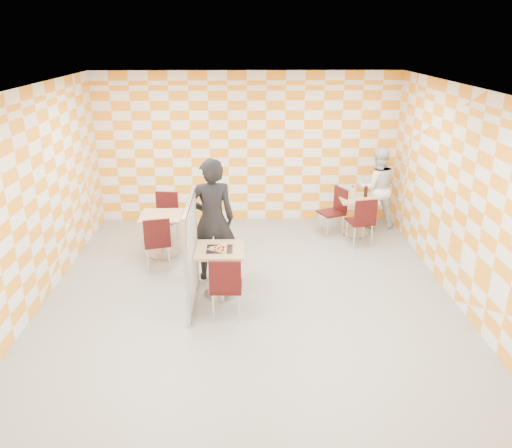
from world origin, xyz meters
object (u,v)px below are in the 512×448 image
at_px(chair_second_front, 362,219).
at_px(man_white, 377,188).
at_px(empty_table, 162,228).
at_px(partition, 191,253).
at_px(second_table, 357,209).
at_px(man_dark, 212,220).
at_px(chair_empty_near, 157,239).
at_px(sport_bottle, 353,191).
at_px(chair_second_side, 336,207).
at_px(main_table, 220,264).
at_px(chair_empty_far, 166,213).
at_px(chair_main_front, 226,284).
at_px(soda_bottle, 366,191).

relative_size(chair_second_front, man_white, 0.57).
relative_size(empty_table, partition, 0.48).
height_order(second_table, man_dark, man_dark).
distance_m(chair_empty_near, man_dark, 1.05).
xyz_separation_m(second_table, chair_second_front, (-0.04, -0.59, 0.04)).
distance_m(second_table, sport_bottle, 0.36).
bearing_deg(second_table, man_white, 42.96).
bearing_deg(chair_empty_near, second_table, 22.37).
xyz_separation_m(empty_table, man_dark, (0.93, -0.86, 0.47)).
distance_m(chair_second_front, man_white, 1.16).
distance_m(chair_second_side, sport_bottle, 0.45).
bearing_deg(main_table, sport_bottle, 45.34).
bearing_deg(man_dark, man_white, -154.95).
bearing_deg(chair_empty_far, empty_table, -88.15).
bearing_deg(chair_second_front, chair_empty_near, -166.00).
bearing_deg(chair_empty_near, chair_second_front, 14.00).
bearing_deg(chair_empty_near, man_white, 25.19).
bearing_deg(man_white, man_dark, 32.71).
height_order(empty_table, chair_second_side, chair_second_side).
relative_size(chair_empty_near, partition, 0.60).
bearing_deg(main_table, man_dark, 103.36).
bearing_deg(chair_second_side, chair_empty_near, -154.64).
height_order(chair_second_front, man_white, man_white).
xyz_separation_m(empty_table, chair_empty_near, (0.02, -0.59, 0.04)).
height_order(chair_second_side, sport_bottle, sport_bottle).
xyz_separation_m(empty_table, chair_second_side, (3.17, 0.91, 0.04)).
xyz_separation_m(main_table, chair_empty_far, (-1.09, 2.12, 0.04)).
relative_size(chair_main_front, sport_bottle, 4.62).
xyz_separation_m(chair_main_front, man_white, (2.87, 3.45, 0.27)).
distance_m(chair_main_front, chair_empty_near, 1.94).
bearing_deg(man_dark, chair_main_front, 91.10).
distance_m(second_table, soda_bottle, 0.38).
bearing_deg(sport_bottle, chair_second_front, -85.57).
distance_m(main_table, sport_bottle, 3.47).
relative_size(chair_empty_near, man_white, 0.57).
xyz_separation_m(sport_bottle, soda_bottle, (0.24, -0.07, 0.01)).
relative_size(chair_empty_near, sport_bottle, 4.62).
bearing_deg(chair_empty_near, chair_second_side, 25.36).
bearing_deg(main_table, man_white, 42.87).
bearing_deg(sport_bottle, soda_bottle, -17.11).
relative_size(second_table, chair_main_front, 0.81).
relative_size(empty_table, chair_main_front, 0.81).
height_order(chair_main_front, chair_second_side, same).
distance_m(chair_second_front, man_dark, 2.90).
xyz_separation_m(second_table, partition, (-2.90, -2.57, 0.28)).
height_order(chair_empty_near, partition, partition).
bearing_deg(soda_bottle, chair_empty_far, -175.94).
bearing_deg(sport_bottle, chair_main_front, -126.41).
xyz_separation_m(chair_empty_near, chair_empty_far, (-0.04, 1.25, 0.00)).
relative_size(empty_table, man_white, 0.46).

